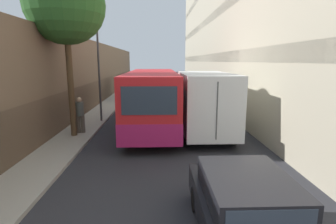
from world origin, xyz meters
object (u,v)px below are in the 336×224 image
at_px(bus, 152,98).
at_px(pedestrian, 80,114).
at_px(street_lamp, 98,46).
at_px(box_truck, 202,100).
at_px(panel_van, 139,88).
at_px(car_hatchback, 247,210).
at_px(street_tree_left, 65,5).

bearing_deg(bus, pedestrian, -156.60).
xyz_separation_m(pedestrian, street_lamp, (0.44, 2.70, 3.44)).
height_order(box_truck, panel_van, box_truck).
xyz_separation_m(car_hatchback, bus, (-2.12, 9.79, 0.91)).
relative_size(street_lamp, street_tree_left, 0.80).
relative_size(box_truck, panel_van, 1.61).
xyz_separation_m(bus, street_lamp, (-3.14, 1.15, 2.88)).
xyz_separation_m(box_truck, street_lamp, (-5.76, 2.22, 2.86)).
bearing_deg(street_tree_left, car_hatchback, -52.72).
xyz_separation_m(car_hatchback, street_lamp, (-5.26, 10.94, 3.80)).
bearing_deg(street_tree_left, panel_van, 80.56).
relative_size(bus, pedestrian, 5.46).
bearing_deg(panel_van, pedestrian, -98.91).
height_order(panel_van, street_tree_left, street_tree_left).
bearing_deg(pedestrian, car_hatchback, -55.29).
relative_size(pedestrian, street_lamp, 0.29).
xyz_separation_m(street_lamp, street_tree_left, (-0.64, -3.18, 1.61)).
xyz_separation_m(bus, panel_van, (-1.61, 11.07, -0.52)).
bearing_deg(street_lamp, car_hatchback, -64.30).
relative_size(car_hatchback, box_truck, 0.56).
distance_m(pedestrian, street_lamp, 4.39).
height_order(pedestrian, street_lamp, street_lamp).
distance_m(box_truck, panel_van, 12.87).
relative_size(car_hatchback, street_tree_left, 0.53).
xyz_separation_m(car_hatchback, street_tree_left, (-5.91, 7.76, 5.41)).
bearing_deg(street_tree_left, pedestrian, 67.28).
relative_size(box_truck, street_tree_left, 0.95).
distance_m(pedestrian, street_tree_left, 5.07).
bearing_deg(car_hatchback, street_tree_left, 127.28).
bearing_deg(bus, car_hatchback, -77.77).
distance_m(panel_van, pedestrian, 12.77).
height_order(street_lamp, street_tree_left, street_tree_left).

